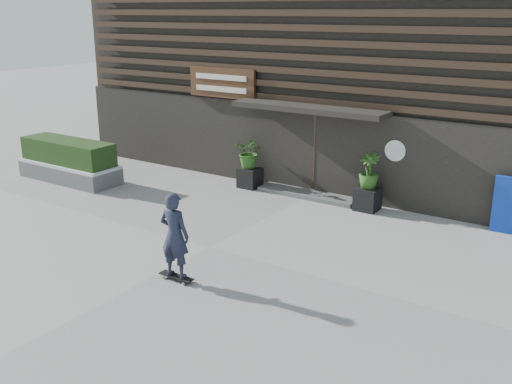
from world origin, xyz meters
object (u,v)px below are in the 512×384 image
Objects in this scene: raised_bed at (70,172)px; skateboarder at (175,236)px; planter_pot_left at (250,177)px; planter_pot_right at (367,199)px.

skateboarder reaches higher than raised_bed.
planter_pot_left is at bearing 111.43° from skateboarder.
planter_pot_right is (3.80, 0.00, 0.00)m from planter_pot_left.
raised_bed is at bearing 154.57° from skateboarder.
planter_pot_left is 1.00× the size of planter_pot_right.
skateboarder reaches higher than planter_pot_right.
skateboarder is at bearing -68.57° from planter_pot_left.
planter_pot_left is 6.58m from skateboarder.
raised_bed is at bearing -153.94° from planter_pot_left.
skateboarder is at bearing -25.43° from raised_bed.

